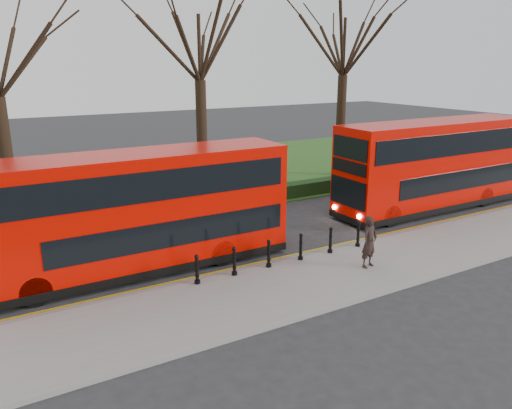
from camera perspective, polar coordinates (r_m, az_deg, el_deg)
ground at (r=19.86m, az=0.72°, el=-5.90°), size 120.00×120.00×0.00m
pavement at (r=17.54m, az=5.83°, el=-8.80°), size 60.00×4.00×0.15m
kerb at (r=19.05m, az=2.28°, el=-6.66°), size 60.00×0.25×0.16m
grass_verge at (r=33.06m, az=-12.77°, el=2.69°), size 60.00×18.00×0.06m
hedge at (r=25.49m, az=-7.15°, el=-0.09°), size 60.00×0.90×0.80m
yellow_line_outer at (r=19.31m, az=1.80°, el=-6.55°), size 60.00×0.10×0.01m
yellow_line_inner at (r=19.46m, az=1.48°, el=-6.36°), size 60.00×0.10×0.01m
tree_mid at (r=28.27m, az=-6.53°, el=18.14°), size 7.50×7.50×11.72m
tree_right at (r=33.61m, az=10.07°, el=17.97°), size 7.67×7.67×11.98m
bollard_row at (r=18.65m, az=3.34°, el=-5.27°), size 7.27×0.15×1.00m
bus_lead at (r=18.38m, az=-12.99°, el=-0.91°), size 10.94×2.51×4.35m
bus_rear at (r=27.25m, az=19.72°, el=4.22°), size 11.43×2.62×4.55m
pedestrian at (r=18.62m, az=12.85°, el=-4.17°), size 0.79×0.60×1.93m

